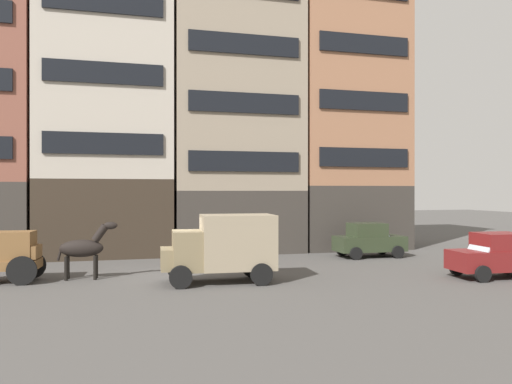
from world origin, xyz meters
name	(u,v)px	position (x,y,z in m)	size (l,w,h in m)	color
ground_plane	(183,278)	(0.00, 0.00, 0.00)	(120.00, 120.00, 0.00)	#4C4947
building_center_left	(107,117)	(-3.31, 9.37, 7.78)	(7.54, 6.82, 15.47)	#33281E
building_center_right	(233,110)	(4.04, 9.37, 8.49)	(7.86, 6.82, 16.89)	#38332D
building_far_right	(341,109)	(11.21, 9.37, 8.83)	(7.17, 6.82, 17.57)	#38332D
cargo_wagon	(3,253)	(-6.81, 0.78, 1.15)	(3.00, 1.71, 1.98)	brown
draft_horse	(84,248)	(-3.86, 0.78, 1.27)	(2.35, 0.72, 2.30)	black
delivery_truck_near	(223,246)	(1.40, -1.27, 1.42)	(4.42, 2.30, 2.62)	#7A6B4C
sedan_dark	(497,255)	(12.43, -3.07, 0.91)	(3.79, 2.04, 1.83)	maroon
sedan_light	(369,240)	(10.36, 3.98, 0.91)	(3.70, 1.86, 1.83)	#2D3823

